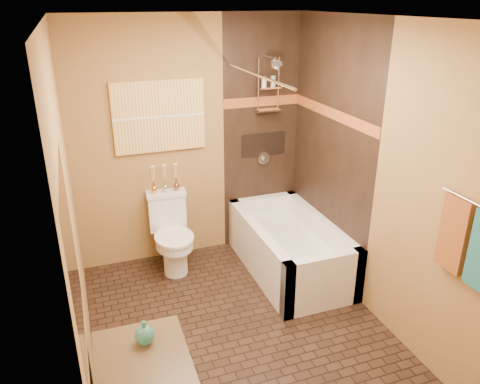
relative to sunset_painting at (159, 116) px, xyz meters
name	(u,v)px	position (x,y,z in m)	size (l,w,h in m)	color
floor	(241,332)	(0.31, -1.48, -1.55)	(3.00, 3.00, 0.00)	black
wall_left	(72,220)	(-0.89, -1.48, -0.30)	(0.02, 3.00, 2.50)	olive
wall_right	(377,177)	(1.51, -1.48, -0.30)	(0.02, 3.00, 2.50)	olive
wall_back	(191,142)	(0.31, 0.02, -0.30)	(2.40, 0.02, 2.50)	olive
wall_front	(351,315)	(0.31, -2.98, -0.30)	(2.40, 0.02, 2.50)	olive
ceiling	(241,18)	(0.31, -1.48, 0.95)	(3.00, 3.00, 0.00)	silver
alcove_tile_back	(261,136)	(1.09, 0.01, -0.30)	(0.85, 0.01, 2.50)	black
alcove_tile_right	(330,151)	(1.50, -0.73, -0.30)	(0.01, 1.50, 2.50)	black
mosaic_band_back	(262,101)	(1.09, 0.00, 0.07)	(0.85, 0.01, 0.10)	maroon
mosaic_band_right	(332,113)	(1.49, -0.73, 0.07)	(0.01, 1.50, 0.10)	maroon
alcove_niche	(263,144)	(1.11, 0.01, -0.40)	(0.50, 0.01, 0.25)	black
shower_fixtures	(268,99)	(1.11, -0.10, 0.12)	(0.24, 0.33, 1.16)	silver
curtain_rod	(255,74)	(0.71, -0.73, 0.47)	(0.03, 0.03, 1.55)	silver
towel_bar	(476,204)	(1.46, -2.53, -0.10)	(0.02, 0.02, 0.55)	silver
towel_rust	(454,234)	(1.47, -2.40, -0.37)	(0.05, 0.22, 0.52)	brown
sunset_painting	(159,116)	(0.00, 0.00, 0.00)	(0.90, 0.04, 0.70)	gold
vanity_mirror	(73,261)	(-0.88, -2.48, -0.05)	(0.01, 1.00, 0.90)	white
bathtub	(289,251)	(1.11, -0.73, -1.33)	(0.80, 1.50, 0.55)	white
toilet	(172,233)	(0.00, -0.26, -1.15)	(0.41, 0.60, 0.79)	white
teal_bottle	(145,333)	(-0.56, -2.25, -0.72)	(0.12, 0.12, 0.19)	#2A7E72
bud_vases	(165,178)	(0.00, -0.09, -0.61)	(0.29, 0.06, 0.29)	gold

